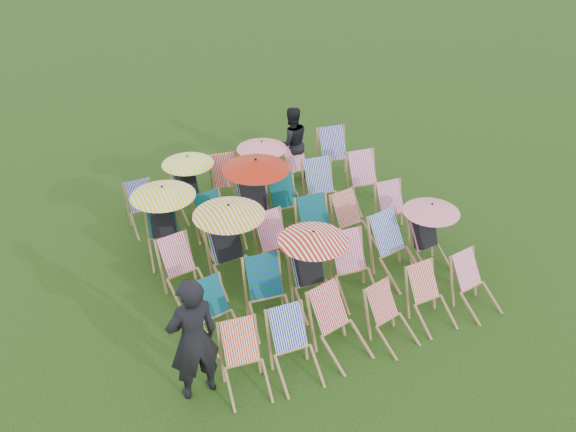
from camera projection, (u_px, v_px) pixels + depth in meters
name	position (u px, v px, depth m)	size (l,w,h in m)	color
ground	(299.00, 262.00, 11.31)	(100.00, 100.00, 0.00)	black
deckchair_0	(245.00, 363.00, 8.64)	(0.70, 0.89, 0.89)	#9C7148
deckchair_1	(295.00, 349.00, 8.84)	(0.66, 0.89, 0.92)	#9C7148
deckchair_2	(340.00, 326.00, 9.20)	(0.81, 1.00, 0.96)	#9C7148
deckchair_3	(392.00, 318.00, 9.44)	(0.70, 0.86, 0.84)	#9C7148
deckchair_4	(431.00, 298.00, 9.81)	(0.59, 0.81, 0.86)	#9C7148
deckchair_5	(476.00, 285.00, 10.07)	(0.67, 0.86, 0.86)	#9C7148
deckchair_6	(219.00, 314.00, 9.49)	(0.69, 0.87, 0.87)	#9C7148
deckchair_7	(269.00, 296.00, 9.74)	(0.77, 0.98, 0.98)	#9C7148
deckchair_8	(313.00, 268.00, 10.02)	(1.10, 1.15, 1.30)	#9C7148
deckchair_9	(355.00, 270.00, 10.31)	(0.74, 0.97, 0.99)	#9C7148
deckchair_10	(397.00, 250.00, 10.75)	(0.81, 1.03, 1.03)	#9C7148
deckchair_11	(430.00, 234.00, 10.97)	(0.97, 1.03, 1.15)	#9C7148
deckchair_12	(184.00, 271.00, 10.33)	(0.73, 0.93, 0.93)	#9C7148
deckchair_13	(230.00, 243.00, 10.51)	(1.18, 1.23, 1.40)	#9C7148
deckchair_14	(278.00, 246.00, 10.90)	(0.71, 0.93, 0.95)	#9C7148
deckchair_15	(320.00, 231.00, 11.23)	(0.74, 0.97, 1.01)	#9C7148
deckchair_16	(354.00, 222.00, 11.57)	(0.69, 0.89, 0.91)	#9C7148
deckchair_17	(396.00, 212.00, 11.87)	(0.67, 0.88, 0.91)	#9C7148
deckchair_18	(164.00, 222.00, 11.13)	(1.13, 1.20, 1.34)	#9C7148
deckchair_19	(216.00, 224.00, 11.52)	(0.66, 0.88, 0.92)	#9C7148
deckchair_20	(256.00, 196.00, 11.73)	(1.23, 1.31, 1.46)	#9C7148
deckchair_21	(287.00, 205.00, 12.04)	(0.67, 0.90, 0.93)	#9C7148
deckchair_22	(323.00, 190.00, 12.44)	(0.79, 1.01, 1.00)	#9C7148
deckchair_23	(367.00, 182.00, 12.72)	(0.78, 1.00, 1.00)	#9C7148
deckchair_24	(144.00, 208.00, 12.03)	(0.56, 0.78, 0.84)	#9C7148
deckchair_25	(190.00, 185.00, 12.39)	(1.00, 1.06, 1.18)	#9C7148
deckchair_26	(228.00, 184.00, 12.70)	(0.77, 0.97, 0.96)	#9C7148
deckchair_27	(262.00, 169.00, 12.91)	(1.01, 1.06, 1.19)	#9C7148
deckchair_28	(300.00, 169.00, 13.35)	(0.59, 0.81, 0.86)	#9C7148
deckchair_29	(337.00, 157.00, 13.61)	(0.83, 1.05, 1.03)	#9C7148
person_left	(193.00, 339.00, 8.29)	(0.70, 0.46, 1.91)	black
person_rear	(291.00, 143.00, 13.54)	(0.78, 0.60, 1.60)	black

